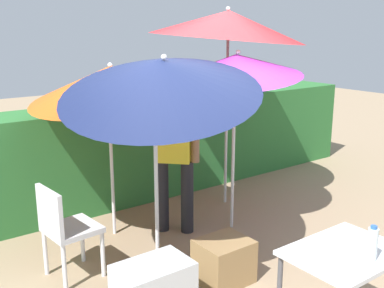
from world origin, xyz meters
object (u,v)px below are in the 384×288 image
(person_vendor, at_px, (174,151))
(crate_cardboard, at_px, (224,261))
(umbrella_orange, at_px, (159,77))
(chair_plastic, at_px, (65,226))
(umbrella_yellow, at_px, (228,25))
(umbrella_navy, at_px, (236,66))
(umbrella_rainbow, at_px, (109,82))
(bottle_water, at_px, (372,244))
(folding_table, at_px, (345,263))

(person_vendor, bearing_deg, crate_cardboard, -102.59)
(umbrella_orange, relative_size, crate_cardboard, 5.08)
(umbrella_orange, relative_size, chair_plastic, 2.62)
(chair_plastic, xyz_separation_m, crate_cardboard, (1.11, -0.90, -0.31))
(chair_plastic, height_order, crate_cardboard, chair_plastic)
(person_vendor, xyz_separation_m, crate_cardboard, (-0.26, -1.15, -0.74))
(umbrella_yellow, distance_m, person_vendor, 1.72)
(umbrella_navy, distance_m, person_vendor, 1.12)
(crate_cardboard, bearing_deg, umbrella_rainbow, 102.46)
(umbrella_yellow, bearing_deg, person_vendor, -161.51)
(person_vendor, height_order, crate_cardboard, person_vendor)
(umbrella_orange, relative_size, bottle_water, 9.70)
(umbrella_orange, height_order, crate_cardboard, umbrella_orange)
(umbrella_rainbow, distance_m, person_vendor, 1.01)
(chair_plastic, bearing_deg, umbrella_yellow, 14.01)
(umbrella_rainbow, relative_size, folding_table, 2.49)
(umbrella_orange, height_order, chair_plastic, umbrella_orange)
(umbrella_rainbow, height_order, umbrella_orange, umbrella_orange)
(umbrella_rainbow, relative_size, umbrella_orange, 0.86)
(umbrella_orange, relative_size, folding_table, 2.91)
(umbrella_rainbow, distance_m, chair_plastic, 1.53)
(umbrella_yellow, distance_m, bottle_water, 3.38)
(umbrella_navy, bearing_deg, person_vendor, 151.54)
(umbrella_navy, xyz_separation_m, bottle_water, (-0.74, -2.18, -0.96))
(umbrella_rainbow, distance_m, umbrella_orange, 1.02)
(umbrella_rainbow, bearing_deg, umbrella_navy, -28.58)
(umbrella_yellow, distance_m, chair_plastic, 3.03)
(umbrella_navy, xyz_separation_m, folding_table, (-0.76, -2.01, -1.17))
(umbrella_orange, height_order, person_vendor, umbrella_orange)
(person_vendor, height_order, folding_table, person_vendor)
(chair_plastic, xyz_separation_m, folding_table, (1.19, -2.07, 0.16))
(umbrella_navy, bearing_deg, umbrella_orange, -162.94)
(crate_cardboard, xyz_separation_m, folding_table, (0.08, -1.18, 0.47))
(folding_table, bearing_deg, umbrella_navy, 69.21)
(crate_cardboard, bearing_deg, chair_plastic, 141.14)
(chair_plastic, distance_m, crate_cardboard, 1.46)
(umbrella_orange, xyz_separation_m, person_vendor, (0.62, 0.69, -0.89))
(umbrella_orange, bearing_deg, folding_table, -74.86)
(person_vendor, bearing_deg, chair_plastic, -169.50)
(person_vendor, distance_m, folding_table, 2.35)
(umbrella_navy, xyz_separation_m, person_vendor, (-0.59, 0.32, -0.90))
(umbrella_rainbow, height_order, person_vendor, umbrella_rainbow)
(crate_cardboard, bearing_deg, umbrella_navy, 44.52)
(folding_table, bearing_deg, umbrella_rainbow, 98.74)
(umbrella_navy, bearing_deg, folding_table, -110.79)
(chair_plastic, bearing_deg, crate_cardboard, -38.86)
(umbrella_yellow, bearing_deg, umbrella_orange, -147.94)
(person_vendor, relative_size, crate_cardboard, 4.10)
(umbrella_yellow, bearing_deg, bottle_water, -112.66)
(chair_plastic, xyz_separation_m, bottle_water, (1.22, -2.25, 0.37))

